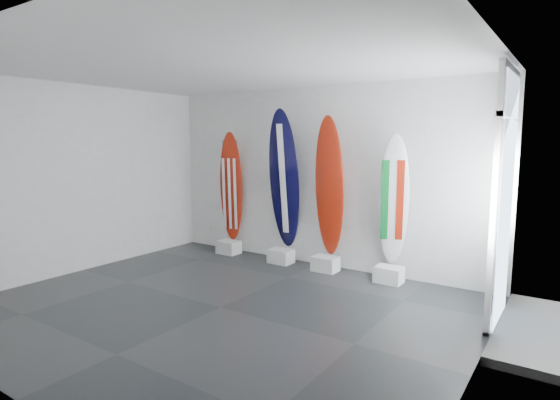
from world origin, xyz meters
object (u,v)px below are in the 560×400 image
Objects in this scene: surfboard_swiss at (329,187)px; surfboard_navy at (284,180)px; surfboard_italy at (393,201)px; surfboard_usa at (231,187)px.

surfboard_navy is at bearing -179.39° from surfboard_swiss.
surfboard_italy is (1.07, 0.00, -0.15)m from surfboard_swiss.
surfboard_italy is at bearing 0.61° from surfboard_swiss.
surfboard_navy is at bearing -13.09° from surfboard_usa.
surfboard_italy is at bearing -8.05° from surfboard_navy.
surfboard_usa is 0.89× the size of surfboard_swiss.
surfboard_navy is 0.88m from surfboard_swiss.
surfboard_swiss is 1.14× the size of surfboard_italy.
surfboard_navy reaches higher than surfboard_swiss.
surfboard_usa is 2.07m from surfboard_swiss.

